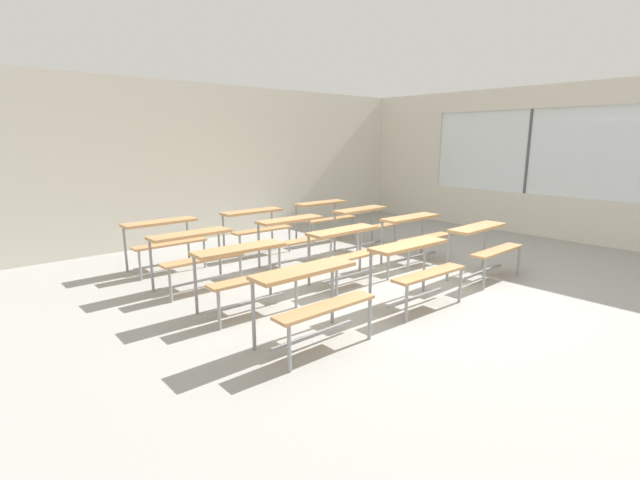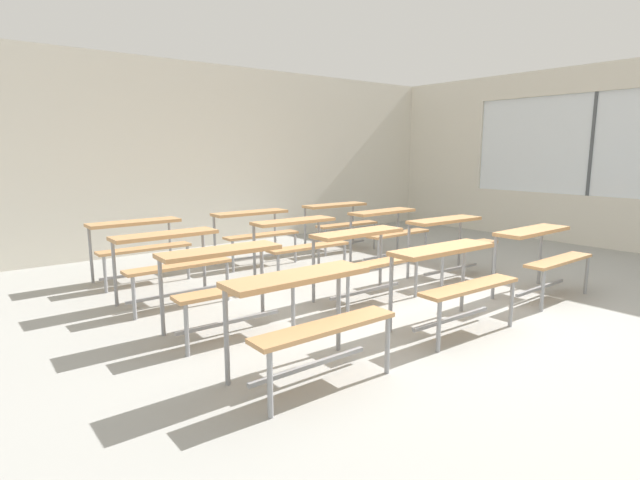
{
  "view_description": "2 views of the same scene",
  "coord_description": "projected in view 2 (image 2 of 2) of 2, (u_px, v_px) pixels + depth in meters",
  "views": [
    {
      "loc": [
        -4.46,
        -3.77,
        1.96
      ],
      "look_at": [
        -0.2,
        1.07,
        0.52
      ],
      "focal_mm": 25.47,
      "sensor_mm": 36.0,
      "label": 1
    },
    {
      "loc": [
        -3.8,
        -3.3,
        1.6
      ],
      "look_at": [
        -0.39,
        1.01,
        0.61
      ],
      "focal_mm": 28.0,
      "sensor_mm": 36.0,
      "label": 2
    }
  ],
  "objects": [
    {
      "name": "ground",
      "position": [
        410.0,
        310.0,
        5.16
      ],
      "size": [
        10.0,
        9.0,
        0.05
      ],
      "primitive_type": "cube",
      "color": "#9E9E99"
    },
    {
      "name": "desk_bench_r0c0",
      "position": [
        307.0,
        302.0,
        3.47
      ],
      "size": [
        1.1,
        0.6,
        0.74
      ],
      "rotation": [
        0.0,
        0.0,
        -0.01
      ],
      "color": "tan",
      "rests_on": "ground"
    },
    {
      "name": "desk_bench_r1c2",
      "position": [
        451.0,
        233.0,
        6.34
      ],
      "size": [
        1.12,
        0.63,
        0.74
      ],
      "rotation": [
        0.0,
        0.0,
        -0.04
      ],
      "color": "tan",
      "rests_on": "ground"
    },
    {
      "name": "desk_bench_r2c1",
      "position": [
        299.0,
        235.0,
        6.25
      ],
      "size": [
        1.11,
        0.62,
        0.74
      ],
      "rotation": [
        0.0,
        0.0,
        -0.02
      ],
      "color": "tan",
      "rests_on": "ground"
    },
    {
      "name": "desk_bench_r3c0",
      "position": [
        138.0,
        236.0,
        6.13
      ],
      "size": [
        1.1,
        0.6,
        0.74
      ],
      "rotation": [
        0.0,
        0.0,
        0.01
      ],
      "color": "tan",
      "rests_on": "ground"
    },
    {
      "name": "wall_right",
      "position": [
        633.0,
        160.0,
        7.85
      ],
      "size": [
        0.12,
        9.0,
        3.0
      ],
      "color": "silver",
      "rests_on": "ground"
    },
    {
      "name": "desk_bench_r2c0",
      "position": [
        170.0,
        251.0,
        5.23
      ],
      "size": [
        1.11,
        0.6,
        0.74
      ],
      "rotation": [
        0.0,
        0.0,
        0.01
      ],
      "color": "tan",
      "rests_on": "ground"
    },
    {
      "name": "desk_bench_r1c0",
      "position": [
        226.0,
        270.0,
        4.37
      ],
      "size": [
        1.12,
        0.62,
        0.74
      ],
      "rotation": [
        0.0,
        0.0,
        -0.03
      ],
      "color": "tan",
      "rests_on": "ground"
    },
    {
      "name": "desk_bench_r0c2",
      "position": [
        541.0,
        246.0,
        5.48
      ],
      "size": [
        1.11,
        0.61,
        0.74
      ],
      "rotation": [
        0.0,
        0.0,
        0.01
      ],
      "color": "tan",
      "rests_on": "ground"
    },
    {
      "name": "desk_bench_r2c2",
      "position": [
        388.0,
        223.0,
        7.22
      ],
      "size": [
        1.11,
        0.61,
        0.74
      ],
      "rotation": [
        0.0,
        0.0,
        0.02
      ],
      "color": "tan",
      "rests_on": "ground"
    },
    {
      "name": "desk_bench_r1c1",
      "position": [
        364.0,
        249.0,
        5.35
      ],
      "size": [
        1.1,
        0.59,
        0.74
      ],
      "rotation": [
        0.0,
        0.0,
        -0.0
      ],
      "color": "tan",
      "rests_on": "ground"
    },
    {
      "name": "desk_bench_r3c2",
      "position": [
        339.0,
        215.0,
        8.09
      ],
      "size": [
        1.12,
        0.64,
        0.74
      ],
      "rotation": [
        0.0,
        0.0,
        -0.04
      ],
      "color": "tan",
      "rests_on": "ground"
    },
    {
      "name": "wall_back",
      "position": [
        209.0,
        157.0,
        8.36
      ],
      "size": [
        10.0,
        0.12,
        3.0
      ],
      "primitive_type": "cube",
      "color": "silver",
      "rests_on": "ground"
    },
    {
      "name": "desk_bench_r0c1",
      "position": [
        451.0,
        268.0,
        4.46
      ],
      "size": [
        1.12,
        0.63,
        0.74
      ],
      "rotation": [
        0.0,
        0.0,
        -0.04
      ],
      "color": "tan",
      "rests_on": "ground"
    },
    {
      "name": "desk_bench_r3c1",
      "position": [
        254.0,
        225.0,
        7.09
      ],
      "size": [
        1.12,
        0.62,
        0.74
      ],
      "rotation": [
        0.0,
        0.0,
        -0.03
      ],
      "color": "tan",
      "rests_on": "ground"
    }
  ]
}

